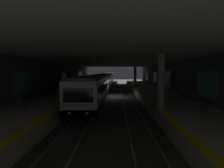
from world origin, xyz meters
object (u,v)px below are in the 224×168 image
Objects in this scene: suitcase_rolling at (163,89)px; bench_right_far at (74,84)px; bench_left_far at (169,89)px; pillar_far at (135,76)px; person_waiting_near at (145,81)px; metro_train at (106,80)px; trash_bin at (19,102)px; bench_left_mid at (183,93)px; bench_right_mid at (64,86)px; bench_left_near at (191,96)px; pillar_near at (161,82)px; backpack_on_floor at (64,89)px; bench_right_near at (59,88)px; person_walking_mid at (160,83)px.

bench_right_far is at bearing 63.25° from suitcase_rolling.
bench_left_far and bench_right_far have the same top height.
pillar_far is 8.55m from person_waiting_near.
trash_bin is at bearing 168.75° from metro_train.
bench_left_mid is 19.20m from bench_right_mid.
person_waiting_near is 1.88× the size of trash_bin.
bench_left_mid is 6.90m from suitcase_rolling.
bench_right_far is (17.33, 17.07, 0.00)m from bench_left_near.
pillar_near is at bearing 173.29° from person_waiting_near.
bench_left_near is at bearing -135.43° from bench_right_far.
trash_bin is at bearing 103.03° from bench_left_near.
pillar_near is 12.29m from trash_bin.
backpack_on_floor is (-7.06, 12.31, -2.08)m from pillar_far.
person_waiting_near is at bearing 2.41° from bench_left_mid.
bench_right_far is at bearing 1.99° from trash_bin.
bench_right_near is at bearing 121.26° from pillar_far.
bench_left_mid is (-14.03, -4.18, -1.75)m from pillar_far.
bench_left_near is at bearing -76.97° from trash_bin.
pillar_near is 17.82m from bench_right_near.
backpack_on_floor is (-15.31, 5.76, -0.78)m from metro_train.
trash_bin is (-3.78, 16.33, -0.10)m from bench_left_near.
metro_train is at bearing 33.66° from suitcase_rolling.
person_walking_mid is 16.82m from backpack_on_floor.
suitcase_rolling is (-14.92, -0.44, -0.52)m from person_waiting_near.
bench_right_far is at bearing 44.57° from bench_left_near.
bench_left_far is 1.00× the size of bench_right_far.
person_walking_mid reaches higher than bench_left_near.
person_walking_mid reaches higher than trash_bin.
metro_train is at bearing 23.78° from bench_left_near.
bench_right_mid is (-13.49, 6.33, -0.45)m from metro_train.
person_waiting_near is at bearing 3.25° from bench_left_far.
suitcase_rolling reaches higher than bench_right_near.
pillar_far reaches higher than metro_train.
bench_right_far is at bearing 138.02° from metro_train.
bench_right_mid reaches higher than trash_bin.
metro_train is 35.41× the size of bench_left_mid.
bench_right_near is at bearing 92.32° from suitcase_rolling.
pillar_far reaches higher than bench_right_near.
person_waiting_near is 1.64× the size of suitcase_rolling.
bench_right_far is at bearing 74.33° from person_walking_mid.
person_walking_mid is (1.68, -17.01, 0.44)m from bench_right_mid.
backpack_on_floor is (-8.27, -0.57, -0.32)m from bench_right_far.
person_walking_mid is at bearing 0.71° from bench_left_far.
bench_left_mid and bench_left_far have the same top height.
bench_left_near is 1.00× the size of bench_right_far.
bench_left_near is 1.00× the size of bench_right_mid.
pillar_far is 14.34m from backpack_on_floor.
backpack_on_floor is at bearing 61.24° from bench_left_near.
bench_right_near is 1.00× the size of bench_right_mid.
pillar_near is 13.53m from suitcase_rolling.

